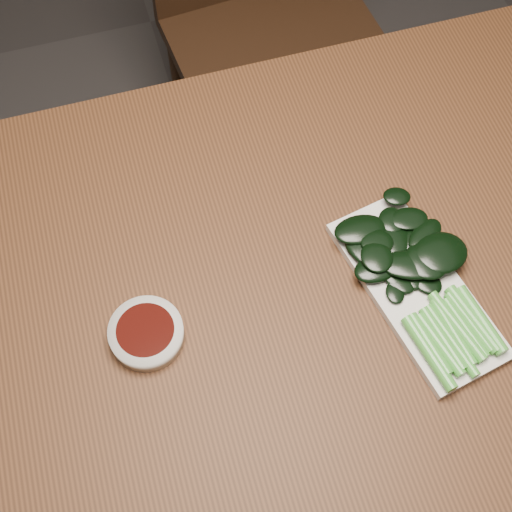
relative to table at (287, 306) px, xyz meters
name	(u,v)px	position (x,y,z in m)	size (l,w,h in m)	color
ground	(276,425)	(0.00, 0.00, -0.68)	(6.00, 6.00, 0.00)	#302D2D
table	(287,306)	(0.00, 0.00, 0.00)	(1.40, 0.80, 0.75)	#472714
chair_far	(272,16)	(0.21, 0.76, -0.19)	(0.50, 0.50, 0.89)	black
sauce_bowl	(146,333)	(-0.20, -0.02, 0.09)	(0.10, 0.10, 0.03)	silver
serving_plate	(416,289)	(0.16, -0.06, 0.08)	(0.17, 0.30, 0.01)	silver
gai_lan	(417,273)	(0.17, -0.04, 0.10)	(0.17, 0.30, 0.03)	green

